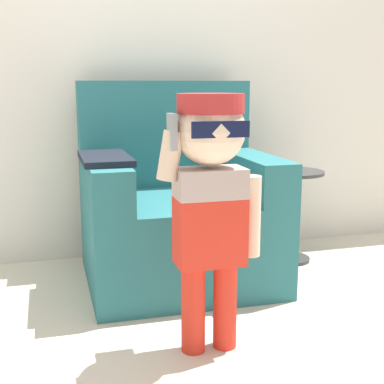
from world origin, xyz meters
name	(u,v)px	position (x,y,z in m)	size (l,w,h in m)	color
ground_plane	(140,295)	(0.00, 0.00, 0.00)	(10.00, 10.00, 0.00)	beige
wall_back	(114,36)	(0.00, 0.70, 1.30)	(10.00, 0.05, 2.60)	silver
armchair	(176,211)	(0.24, 0.21, 0.36)	(0.97, 0.86, 1.05)	#286B70
person_child	(211,184)	(0.17, -0.61, 0.66)	(0.41, 0.31, 1.00)	red
side_table	(292,207)	(0.96, 0.29, 0.32)	(0.35, 0.35, 0.54)	#333333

